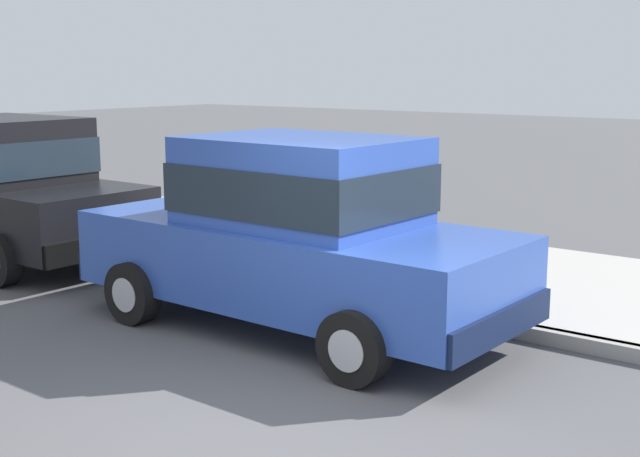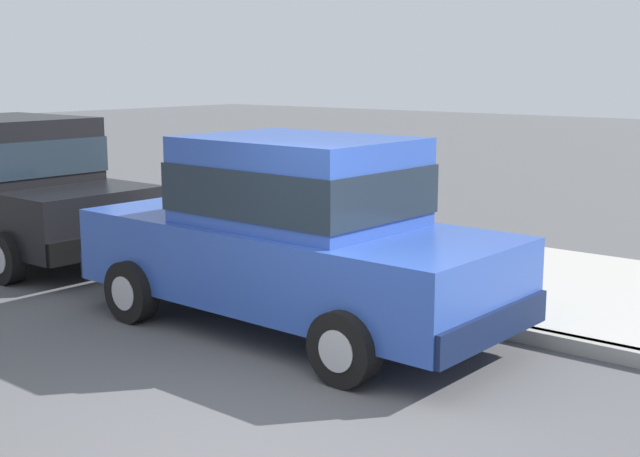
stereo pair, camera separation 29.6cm
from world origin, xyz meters
The scene contains 6 objects.
ground_plane centered at (0.00, 0.00, 0.00)m, with size 80.00×80.00×0.00m, color #4C4C4F.
curb centered at (3.20, 0.00, 0.07)m, with size 0.16×64.00×0.14m, color gray.
sidewalk centered at (5.00, 0.00, 0.07)m, with size 3.60×64.00×0.14m, color #A8A59E.
car_blue_sedan centered at (2.13, 1.42, 0.98)m, with size 2.10×4.63×1.92m.
car_black_sedan centered at (2.21, 6.65, 0.98)m, with size 2.07×4.61×1.92m.
dog_black centered at (4.30, 2.36, 0.43)m, with size 0.36×0.72×0.49m.
Camera 2 is at (-4.12, -4.00, 2.57)m, focal length 48.20 mm.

